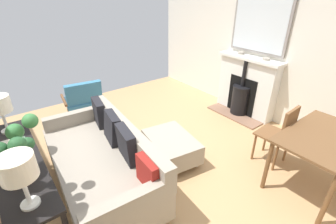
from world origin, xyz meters
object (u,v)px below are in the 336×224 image
at_px(table_lamp_far_end, 18,169).
at_px(armchair_accent, 83,99).
at_px(book_stack, 13,145).
at_px(console_table, 20,167).
at_px(dining_table, 324,143).
at_px(dining_chair_near_fireplace, 281,132).
at_px(mantel_bowl_far, 266,59).
at_px(ottoman, 171,146).
at_px(potted_plant, 15,148).
at_px(mantel_bowl_near, 241,53).
at_px(sofa, 103,161).
at_px(fireplace, 245,89).

bearing_deg(table_lamp_far_end, armchair_accent, -117.10).
xyz_separation_m(armchair_accent, book_stack, (1.21, 1.44, 0.33)).
distance_m(armchair_accent, console_table, 2.10).
distance_m(dining_table, dining_chair_near_fireplace, 0.53).
relative_size(mantel_bowl_far, console_table, 0.07).
xyz_separation_m(ottoman, table_lamp_far_end, (1.78, 0.52, 0.88)).
bearing_deg(potted_plant, armchair_accent, -121.06).
xyz_separation_m(dining_table, dining_chair_near_fireplace, (-0.01, -0.52, -0.12)).
xyz_separation_m(armchair_accent, console_table, (1.21, 1.70, 0.21)).
relative_size(armchair_accent, table_lamp_far_end, 1.83).
xyz_separation_m(mantel_bowl_far, ottoman, (2.09, 0.01, -0.92)).
bearing_deg(console_table, dining_chair_near_fireplace, 159.25).
bearing_deg(potted_plant, mantel_bowl_near, -170.20).
height_order(ottoman, armchair_accent, armchair_accent).
distance_m(sofa, table_lamp_far_end, 1.30).
relative_size(console_table, table_lamp_far_end, 3.87).
relative_size(mantel_bowl_near, potted_plant, 0.21).
distance_m(fireplace, table_lamp_far_end, 3.96).
height_order(mantel_bowl_near, dining_chair_near_fireplace, mantel_bowl_near).
xyz_separation_m(console_table, dining_table, (-2.89, 1.61, -0.04)).
distance_m(fireplace, armchair_accent, 3.04).
xyz_separation_m(mantel_bowl_near, sofa, (3.05, 0.40, -0.81)).
bearing_deg(armchair_accent, mantel_bowl_far, 145.47).
xyz_separation_m(armchair_accent, dining_table, (-1.68, 3.31, 0.17)).
relative_size(mantel_bowl_near, ottoman, 0.14).
height_order(armchair_accent, console_table, armchair_accent).
bearing_deg(sofa, mantel_bowl_near, -172.58).
bearing_deg(dining_chair_near_fireplace, potted_plant, -16.06).
height_order(fireplace, sofa, fireplace).
distance_m(ottoman, console_table, 1.84).
relative_size(potted_plant, dining_table, 0.48).
xyz_separation_m(fireplace, book_stack, (3.83, -0.10, 0.29)).
bearing_deg(console_table, potted_plant, 94.41).
distance_m(ottoman, book_stack, 1.91).
relative_size(fireplace, mantel_bowl_near, 10.11).
height_order(fireplace, armchair_accent, fireplace).
height_order(table_lamp_far_end, potted_plant, potted_plant).
bearing_deg(sofa, potted_plant, 18.50).
distance_m(mantel_bowl_near, table_lamp_far_end, 4.01).
distance_m(fireplace, mantel_bowl_near, 0.69).
relative_size(fireplace, armchair_accent, 1.49).
distance_m(mantel_bowl_far, potted_plant, 3.85).
height_order(mantel_bowl_near, armchair_accent, mantel_bowl_near).
relative_size(mantel_bowl_near, mantel_bowl_far, 0.94).
xyz_separation_m(ottoman, dining_chair_near_fireplace, (-1.11, 0.96, 0.29)).
height_order(book_stack, dining_table, book_stack).
distance_m(fireplace, potted_plant, 3.87).
bearing_deg(potted_plant, mantel_bowl_far, -177.93).
bearing_deg(console_table, book_stack, -90.00).
xyz_separation_m(table_lamp_far_end, dining_table, (-2.89, 0.95, -0.47)).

